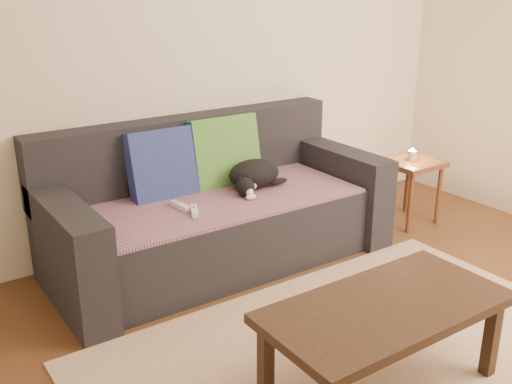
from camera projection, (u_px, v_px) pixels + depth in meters
back_wall at (178, 46)px, 3.75m from camera, size 4.50×0.04×2.60m
sofa at (216, 213)px, 3.75m from camera, size 2.10×0.94×0.87m
throw_blanket at (223, 199)px, 3.63m from camera, size 1.66×0.74×0.02m
cushion_navy at (163, 165)px, 3.63m from camera, size 0.43×0.20×0.44m
cushion_green at (224, 154)px, 3.86m from camera, size 0.47×0.21×0.49m
cat at (254, 175)px, 3.78m from camera, size 0.41×0.33×0.18m
wii_remote_a at (180, 206)px, 3.46m from camera, size 0.06×0.15×0.03m
wii_remote_b at (194, 211)px, 3.38m from camera, size 0.09×0.15×0.03m
side_table at (411, 171)px, 4.31m from camera, size 0.38×0.38×0.47m
candle at (412, 155)px, 4.27m from camera, size 0.06×0.06×0.09m
rug at (376, 369)px, 2.74m from camera, size 2.50×1.80×0.01m
coffee_table at (386, 315)px, 2.49m from camera, size 1.06×0.53×0.43m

